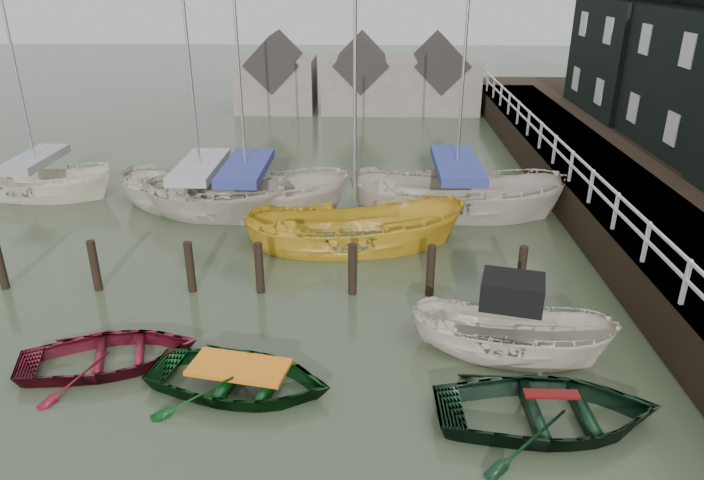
{
  "coord_description": "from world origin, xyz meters",
  "views": [
    {
      "loc": [
        1.65,
        -11.41,
        7.81
      ],
      "look_at": [
        1.18,
        3.28,
        1.4
      ],
      "focal_mm": 32.0,
      "sensor_mm": 36.0,
      "label": 1
    }
  ],
  "objects_px": {
    "rowboat_green": "(241,389)",
    "sailboat_e": "(42,194)",
    "rowboat_red": "(112,364)",
    "sailboat_b": "(249,210)",
    "sailboat_c": "(355,244)",
    "sailboat_a": "(204,208)",
    "motorboat": "(508,350)",
    "rowboat_dkgreen": "(547,423)",
    "sailboat_d": "(454,210)"
  },
  "relations": [
    {
      "from": "rowboat_red",
      "to": "sailboat_e",
      "type": "distance_m",
      "value": 12.62
    },
    {
      "from": "rowboat_red",
      "to": "rowboat_green",
      "type": "relative_size",
      "value": 0.97
    },
    {
      "from": "rowboat_dkgreen",
      "to": "motorboat",
      "type": "distance_m",
      "value": 2.33
    },
    {
      "from": "sailboat_c",
      "to": "sailboat_d",
      "type": "relative_size",
      "value": 0.78
    },
    {
      "from": "rowboat_green",
      "to": "sailboat_c",
      "type": "height_order",
      "value": "sailboat_c"
    },
    {
      "from": "sailboat_a",
      "to": "sailboat_c",
      "type": "distance_m",
      "value": 6.1
    },
    {
      "from": "sailboat_d",
      "to": "sailboat_e",
      "type": "relative_size",
      "value": 1.33
    },
    {
      "from": "rowboat_dkgreen",
      "to": "motorboat",
      "type": "xyz_separation_m",
      "value": [
        -0.29,
        2.31,
        0.09
      ]
    },
    {
      "from": "rowboat_red",
      "to": "sailboat_c",
      "type": "bearing_deg",
      "value": -54.74
    },
    {
      "from": "rowboat_green",
      "to": "sailboat_d",
      "type": "distance_m",
      "value": 11.59
    },
    {
      "from": "sailboat_a",
      "to": "rowboat_dkgreen",
      "type": "bearing_deg",
      "value": -117.13
    },
    {
      "from": "rowboat_green",
      "to": "rowboat_red",
      "type": "bearing_deg",
      "value": 86.48
    },
    {
      "from": "sailboat_b",
      "to": "sailboat_e",
      "type": "bearing_deg",
      "value": 77.63
    },
    {
      "from": "sailboat_c",
      "to": "sailboat_a",
      "type": "bearing_deg",
      "value": 56.26
    },
    {
      "from": "motorboat",
      "to": "sailboat_e",
      "type": "bearing_deg",
      "value": 71.18
    },
    {
      "from": "sailboat_a",
      "to": "sailboat_d",
      "type": "relative_size",
      "value": 0.83
    },
    {
      "from": "motorboat",
      "to": "rowboat_dkgreen",
      "type": "bearing_deg",
      "value": -158.73
    },
    {
      "from": "sailboat_c",
      "to": "sailboat_d",
      "type": "bearing_deg",
      "value": -54.39
    },
    {
      "from": "rowboat_dkgreen",
      "to": "sailboat_e",
      "type": "relative_size",
      "value": 0.43
    },
    {
      "from": "sailboat_c",
      "to": "sailboat_e",
      "type": "relative_size",
      "value": 1.03
    },
    {
      "from": "sailboat_a",
      "to": "sailboat_b",
      "type": "distance_m",
      "value": 1.63
    },
    {
      "from": "sailboat_e",
      "to": "sailboat_c",
      "type": "bearing_deg",
      "value": -102.48
    },
    {
      "from": "sailboat_a",
      "to": "sailboat_d",
      "type": "xyz_separation_m",
      "value": [
        8.76,
        0.09,
        0.0
      ]
    },
    {
      "from": "rowboat_red",
      "to": "sailboat_d",
      "type": "distance_m",
      "value": 12.65
    },
    {
      "from": "rowboat_green",
      "to": "rowboat_dkgreen",
      "type": "bearing_deg",
      "value": -87.21
    },
    {
      "from": "sailboat_d",
      "to": "rowboat_green",
      "type": "bearing_deg",
      "value": 161.6
    },
    {
      "from": "rowboat_red",
      "to": "rowboat_green",
      "type": "xyz_separation_m",
      "value": [
        2.94,
        -0.76,
        0.0
      ]
    },
    {
      "from": "rowboat_green",
      "to": "sailboat_a",
      "type": "bearing_deg",
      "value": 28.92
    },
    {
      "from": "rowboat_red",
      "to": "sailboat_b",
      "type": "xyz_separation_m",
      "value": [
        1.27,
        9.17,
        0.06
      ]
    },
    {
      "from": "motorboat",
      "to": "sailboat_e",
      "type": "distance_m",
      "value": 18.28
    },
    {
      "from": "motorboat",
      "to": "sailboat_b",
      "type": "bearing_deg",
      "value": 54.92
    },
    {
      "from": "rowboat_green",
      "to": "sailboat_b",
      "type": "height_order",
      "value": "sailboat_b"
    },
    {
      "from": "sailboat_a",
      "to": "sailboat_b",
      "type": "xyz_separation_m",
      "value": [
        1.62,
        -0.2,
        0.0
      ]
    },
    {
      "from": "sailboat_a",
      "to": "sailboat_c",
      "type": "xyz_separation_m",
      "value": [
        5.38,
        -2.87,
        -0.05
      ]
    },
    {
      "from": "motorboat",
      "to": "sailboat_a",
      "type": "distance_m",
      "value": 12.43
    },
    {
      "from": "sailboat_c",
      "to": "sailboat_e",
      "type": "xyz_separation_m",
      "value": [
        -11.8,
        4.16,
        0.05
      ]
    },
    {
      "from": "sailboat_c",
      "to": "sailboat_e",
      "type": "height_order",
      "value": "sailboat_c"
    },
    {
      "from": "rowboat_green",
      "to": "sailboat_b",
      "type": "xyz_separation_m",
      "value": [
        -1.67,
        9.92,
        0.06
      ]
    },
    {
      "from": "rowboat_red",
      "to": "sailboat_a",
      "type": "relative_size",
      "value": 0.34
    },
    {
      "from": "motorboat",
      "to": "sailboat_d",
      "type": "xyz_separation_m",
      "value": [
        -0.16,
        8.75,
        -0.03
      ]
    },
    {
      "from": "motorboat",
      "to": "sailboat_d",
      "type": "distance_m",
      "value": 8.75
    },
    {
      "from": "sailboat_b",
      "to": "sailboat_e",
      "type": "height_order",
      "value": "sailboat_b"
    },
    {
      "from": "rowboat_red",
      "to": "sailboat_a",
      "type": "bearing_deg",
      "value": -14.85
    },
    {
      "from": "sailboat_a",
      "to": "sailboat_e",
      "type": "height_order",
      "value": "sailboat_a"
    },
    {
      "from": "rowboat_green",
      "to": "sailboat_e",
      "type": "distance_m",
      "value": 14.98
    },
    {
      "from": "rowboat_green",
      "to": "sailboat_e",
      "type": "relative_size",
      "value": 0.39
    },
    {
      "from": "rowboat_dkgreen",
      "to": "motorboat",
      "type": "relative_size",
      "value": 0.9
    },
    {
      "from": "rowboat_dkgreen",
      "to": "sailboat_c",
      "type": "bearing_deg",
      "value": 23.56
    },
    {
      "from": "sailboat_a",
      "to": "motorboat",
      "type": "bearing_deg",
      "value": -111.3
    },
    {
      "from": "rowboat_dkgreen",
      "to": "sailboat_a",
      "type": "height_order",
      "value": "sailboat_a"
    }
  ]
}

